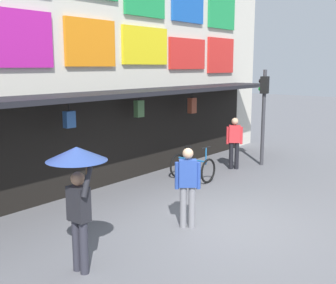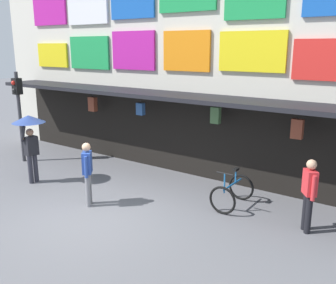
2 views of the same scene
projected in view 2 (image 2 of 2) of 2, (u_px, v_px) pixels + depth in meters
name	position (u px, v px, depth m)	size (l,w,h in m)	color
ground_plane	(97.00, 216.00, 9.22)	(80.00, 80.00, 0.00)	slate
shopfront	(197.00, 49.00, 11.85)	(18.00, 2.60, 8.00)	beige
traffic_light_near	(18.00, 102.00, 13.14)	(0.29, 0.33, 3.20)	#38383D
bicycle_parked	(232.00, 192.00, 9.68)	(0.73, 1.16, 1.05)	black
pedestrian_in_black	(87.00, 171.00, 9.64)	(0.40, 0.43, 1.68)	gray
pedestrian_with_umbrella	(29.00, 130.00, 11.13)	(0.96, 0.96, 2.08)	#2D2D38
pedestrian_in_purple	(309.00, 192.00, 8.24)	(0.39, 0.45, 1.68)	black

